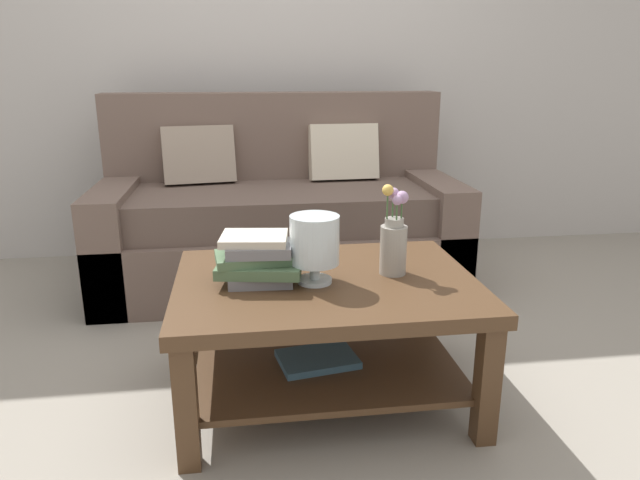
% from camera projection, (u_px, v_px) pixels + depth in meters
% --- Properties ---
extents(ground_plane, '(10.00, 10.00, 0.00)m').
position_uv_depth(ground_plane, '(308.00, 356.00, 2.52)').
color(ground_plane, gray).
extents(back_wall, '(6.40, 0.12, 2.70)m').
position_uv_depth(back_wall, '(276.00, 43.00, 3.69)').
color(back_wall, '#BCB7B2').
rests_on(back_wall, ground).
extents(couch, '(1.97, 0.90, 1.06)m').
position_uv_depth(couch, '(279.00, 219.00, 3.33)').
color(couch, brown).
rests_on(couch, ground).
extents(coffee_table, '(1.07, 0.81, 0.48)m').
position_uv_depth(coffee_table, '(326.00, 312.00, 2.12)').
color(coffee_table, '#4C331E').
rests_on(coffee_table, ground).
extents(book_stack_main, '(0.32, 0.25, 0.17)m').
position_uv_depth(book_stack_main, '(259.00, 260.00, 2.03)').
color(book_stack_main, slate).
rests_on(book_stack_main, coffee_table).
extents(glass_hurricane_vase, '(0.17, 0.17, 0.24)m').
position_uv_depth(glass_hurricane_vase, '(315.00, 242.00, 2.00)').
color(glass_hurricane_vase, silver).
rests_on(glass_hurricane_vase, coffee_table).
extents(flower_pitcher, '(0.10, 0.10, 0.33)m').
position_uv_depth(flower_pitcher, '(394.00, 241.00, 2.10)').
color(flower_pitcher, '#9E998E').
rests_on(flower_pitcher, coffee_table).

